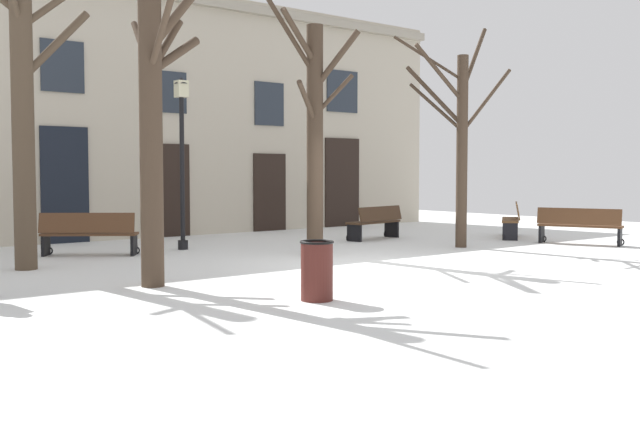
% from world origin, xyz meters
% --- Properties ---
extents(ground_plane, '(29.28, 29.28, 0.00)m').
position_xyz_m(ground_plane, '(0.00, 0.00, 0.00)').
color(ground_plane, white).
extents(building_facade, '(18.30, 0.60, 6.45)m').
position_xyz_m(building_facade, '(0.01, 7.81, 3.26)').
color(building_facade, '#BCB29E').
rests_on(building_facade, ground).
extents(tree_left_of_center, '(1.87, 1.35, 5.34)m').
position_xyz_m(tree_left_of_center, '(-5.02, 3.35, 2.84)').
color(tree_left_of_center, '#4C3D2D').
rests_on(tree_left_of_center, ground).
extents(tree_near_facade, '(1.19, 2.31, 4.58)m').
position_xyz_m(tree_near_facade, '(-4.10, 0.27, 2.39)').
color(tree_near_facade, '#423326').
rests_on(tree_near_facade, ground).
extents(tree_right_of_center, '(1.92, 1.79, 5.16)m').
position_xyz_m(tree_right_of_center, '(0.21, 1.97, 2.56)').
color(tree_right_of_center, '#423326').
rests_on(tree_right_of_center, ground).
extents(tree_center, '(2.19, 1.87, 4.97)m').
position_xyz_m(tree_center, '(3.70, 1.19, 2.46)').
color(tree_center, '#423326').
rests_on(tree_center, ground).
extents(streetlamp, '(0.30, 0.30, 3.72)m').
position_xyz_m(streetlamp, '(-1.38, 4.59, 2.28)').
color(streetlamp, black).
rests_on(streetlamp, ground).
extents(litter_bin, '(0.45, 0.45, 0.79)m').
position_xyz_m(litter_bin, '(-2.96, -2.14, 0.40)').
color(litter_bin, '#4C1E19').
rests_on(litter_bin, ground).
extents(bench_facing_shops, '(1.81, 1.50, 0.88)m').
position_xyz_m(bench_facing_shops, '(-3.43, 4.67, 0.46)').
color(bench_facing_shops, '#51331E').
rests_on(bench_facing_shops, ground).
extents(bench_back_to_back_left, '(1.77, 0.81, 0.84)m').
position_xyz_m(bench_back_to_back_left, '(3.51, 3.71, 0.43)').
color(bench_back_to_back_left, '#3D2819').
rests_on(bench_back_to_back_left, ground).
extents(bench_far_corner, '(1.11, 1.91, 0.86)m').
position_xyz_m(bench_far_corner, '(6.35, -0.18, 0.45)').
color(bench_far_corner, '#51331E').
rests_on(bench_far_corner, ground).
extents(bench_by_litter_bin, '(1.72, 1.45, 0.90)m').
position_xyz_m(bench_by_litter_bin, '(6.63, 1.90, 0.48)').
color(bench_by_litter_bin, brown).
rests_on(bench_by_litter_bin, ground).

